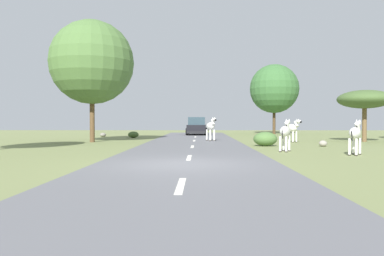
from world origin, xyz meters
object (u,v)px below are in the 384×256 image
(zebra_2, at_px, (292,128))
(zebra_3, at_px, (355,134))
(zebra_0, at_px, (211,127))
(bush_1, at_px, (133,135))
(car_0, at_px, (197,127))
(rock_0, at_px, (103,135))
(tree_2, at_px, (92,62))
(tree_3, at_px, (274,89))
(rock_2, at_px, (323,143))
(tree_1, at_px, (365,100))
(bush_0, at_px, (265,139))
(zebra_1, at_px, (285,132))

(zebra_2, xyz_separation_m, zebra_3, (0.35, -9.23, -0.04))
(zebra_3, bearing_deg, zebra_0, 153.72)
(zebra_3, distance_m, bush_1, 19.68)
(car_0, relative_size, rock_0, 8.16)
(tree_2, relative_size, tree_3, 1.07)
(tree_3, relative_size, rock_2, 17.14)
(zebra_2, xyz_separation_m, rock_0, (-14.75, 8.14, -0.75))
(tree_1, bearing_deg, rock_2, -131.92)
(tree_1, relative_size, tree_2, 0.44)
(tree_2, relative_size, bush_0, 6.07)
(zebra_2, distance_m, tree_2, 14.02)
(zebra_3, xyz_separation_m, tree_2, (-13.67, 9.16, 4.42))
(tree_3, bearing_deg, zebra_1, -99.91)
(bush_1, bearing_deg, zebra_1, -55.47)
(zebra_2, distance_m, rock_2, 4.23)
(tree_1, xyz_separation_m, rock_2, (-4.38, -4.88, -2.70))
(zebra_3, distance_m, car_0, 22.55)
(tree_2, bearing_deg, car_0, 60.87)
(tree_2, xyz_separation_m, tree_3, (15.25, 16.01, -0.41))
(tree_1, bearing_deg, zebra_2, -171.32)
(zebra_3, height_order, tree_2, tree_2)
(zebra_1, xyz_separation_m, rock_0, (-12.58, 15.68, -0.73))
(rock_0, height_order, rock_2, rock_0)
(car_0, bearing_deg, tree_3, -155.04)
(rock_0, bearing_deg, zebra_3, -49.00)
(zebra_2, xyz_separation_m, car_0, (-6.44, 12.27, -0.08))
(zebra_3, height_order, tree_1, tree_1)
(zebra_0, height_order, tree_2, tree_2)
(zebra_1, distance_m, car_0, 20.27)
(tree_2, bearing_deg, rock_0, 99.88)
(bush_1, bearing_deg, zebra_2, -28.34)
(zebra_2, height_order, tree_3, tree_3)
(zebra_3, height_order, bush_1, zebra_3)
(tree_3, bearing_deg, zebra_3, -93.60)
(tree_1, xyz_separation_m, tree_3, (-3.14, 15.16, 2.04))
(car_0, height_order, bush_0, car_0)
(zebra_3, bearing_deg, rock_2, 120.36)
(zebra_0, height_order, bush_0, zebra_0)
(car_0, relative_size, tree_3, 0.58)
(zebra_0, xyz_separation_m, car_0, (-1.08, 11.44, -0.18))
(car_0, height_order, rock_0, car_0)
(zebra_3, relative_size, rock_2, 3.39)
(tree_2, bearing_deg, bush_1, 75.80)
(zebra_0, bearing_deg, rock_2, 123.76)
(tree_2, bearing_deg, bush_0, -18.59)
(zebra_3, height_order, bush_0, zebra_3)
(bush_1, relative_size, rock_2, 2.02)
(rock_2, bearing_deg, zebra_1, -129.72)
(zebra_2, relative_size, tree_3, 0.21)
(tree_1, xyz_separation_m, bush_1, (-16.77, 5.54, -2.60))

